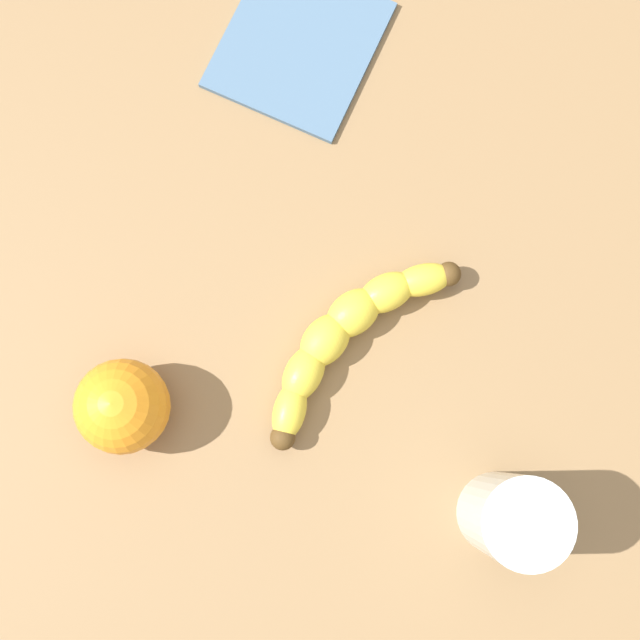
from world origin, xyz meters
The scene contains 5 objects.
wooden_tabletop centered at (0.00, 0.00, 1.50)cm, with size 120.00×120.00×3.00cm, color olive.
banana centered at (-6.76, 4.05, 4.87)cm, with size 21.78×9.76×3.73cm.
smoothie_glass centered at (-13.39, -14.76, 8.41)cm, with size 7.02×7.02×10.91cm.
orange_fruit centered at (-21.63, 16.95, 6.97)cm, with size 7.94×7.94×7.94cm, color orange.
folded_napkin centered at (14.87, 21.70, 3.30)cm, with size 15.07×13.53×0.60cm, color slate.
Camera 1 is at (-16.46, 1.05, 74.62)cm, focal length 45.85 mm.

